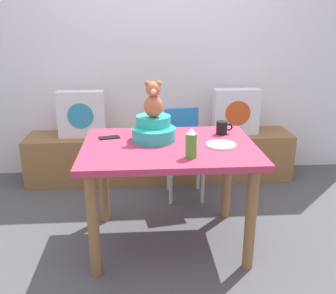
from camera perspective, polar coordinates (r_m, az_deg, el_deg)
name	(u,v)px	position (r m, az deg, el deg)	size (l,w,h in m)	color
ground_plane	(169,241)	(2.83, 0.15, -14.03)	(8.00, 8.00, 0.00)	#4C4C51
back_wall	(158,44)	(3.83, -1.48, 15.27)	(4.40, 0.10, 2.60)	silver
window_bench	(160,156)	(3.79, -1.16, -1.37)	(2.60, 0.44, 0.46)	olive
pillow_floral_left	(81,114)	(3.68, -12.98, 4.87)	(0.44, 0.15, 0.44)	silver
pillow_floral_right	(236,112)	(3.74, 10.28, 5.30)	(0.44, 0.15, 0.44)	silver
book_stack	(180,130)	(3.72, 1.84, 2.59)	(0.20, 0.14, 0.08)	#BD6C84
dining_table	(169,161)	(2.54, 0.16, -2.12)	(1.15, 0.86, 0.74)	#B73351
highchair	(185,141)	(3.29, 2.61, 0.87)	(0.37, 0.49, 0.79)	#2672B2
infant_seat_teal	(154,130)	(2.60, -2.18, 2.64)	(0.30, 0.33, 0.16)	#28B3A3
teddy_bear	(153,100)	(2.55, -2.24, 7.11)	(0.13, 0.12, 0.25)	#B4663F
ketchup_bottle	(191,144)	(2.25, 3.54, 0.47)	(0.07, 0.07, 0.18)	#4C8C33
coffee_mug	(222,128)	(2.75, 8.21, 2.90)	(0.12, 0.08, 0.09)	black
dinner_plate_near	(221,145)	(2.51, 8.04, 0.33)	(0.20, 0.20, 0.01)	white
cell_phone	(109,137)	(2.68, -8.89, 1.43)	(0.07, 0.14, 0.01)	black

